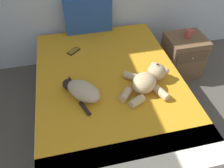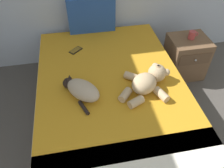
% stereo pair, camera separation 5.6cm
% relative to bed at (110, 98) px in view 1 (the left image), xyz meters
% --- Properties ---
extents(bed, '(1.45, 2.02, 0.50)m').
position_rel_bed_xyz_m(bed, '(0.00, 0.00, 0.00)').
color(bed, brown).
rests_on(bed, ground_plane).
extents(patterned_cushion, '(0.57, 0.10, 0.42)m').
position_rel_bed_xyz_m(patterned_cushion, '(-0.06, 0.94, 0.47)').
color(patterned_cushion, '#264C99').
rests_on(patterned_cushion, bed).
extents(cat, '(0.37, 0.42, 0.15)m').
position_rel_bed_xyz_m(cat, '(-0.29, -0.15, 0.32)').
color(cat, tan).
rests_on(cat, bed).
extents(teddy_bear, '(0.54, 0.46, 0.18)m').
position_rel_bed_xyz_m(teddy_bear, '(0.32, -0.16, 0.33)').
color(teddy_bear, tan).
rests_on(teddy_bear, bed).
extents(cell_phone, '(0.16, 0.15, 0.01)m').
position_rel_bed_xyz_m(cell_phone, '(-0.30, 0.55, 0.26)').
color(cell_phone, black).
rests_on(cell_phone, bed).
extents(nightstand, '(0.46, 0.43, 0.52)m').
position_rel_bed_xyz_m(nightstand, '(1.06, 0.50, 0.01)').
color(nightstand, brown).
rests_on(nightstand, ground_plane).
extents(mug, '(0.12, 0.08, 0.09)m').
position_rel_bed_xyz_m(mug, '(1.07, 0.52, 0.32)').
color(mug, '#B23F3F').
rests_on(mug, nightstand).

